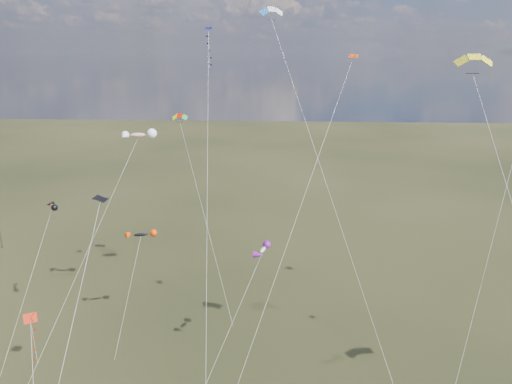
{
  "coord_description": "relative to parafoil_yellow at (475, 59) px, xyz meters",
  "views": [
    {
      "loc": [
        2.53,
        -26.81,
        32.78
      ],
      "look_at": [
        0.0,
        18.0,
        19.0
      ],
      "focal_mm": 32.0,
      "sensor_mm": 36.0,
      "label": 1
    }
  ],
  "objects": [
    {
      "name": "diamond_navy_tall",
      "position": [
        -22.68,
        11.82,
        -2.1
      ],
      "size": [
        3.61,
        29.21,
        35.42
      ],
      "color": "#0C0954",
      "rests_on": "ground"
    },
    {
      "name": "diamond_black_mid",
      "position": [
        -28.93,
        -10.02,
        -15.97
      ],
      "size": [
        2.21,
        17.71,
        22.34
      ],
      "color": "black",
      "rests_on": "ground"
    },
    {
      "name": "diamond_red_low",
      "position": [
        -31.98,
        -11.21,
        -19.74
      ],
      "size": [
        4.59,
        10.42,
        15.22
      ],
      "color": "red",
      "rests_on": "ground"
    },
    {
      "name": "diamond_orange_center",
      "position": [
        -12.48,
        0.61,
        -10.46
      ],
      "size": [
        12.82,
        17.04,
        32.63
      ],
      "color": "#C03807",
      "rests_on": "ground"
    },
    {
      "name": "parafoil_yellow",
      "position": [
        0.0,
        0.0,
        0.0
      ],
      "size": [
        6.43,
        24.9,
        33.11
      ],
      "color": "yellow",
      "rests_on": "ground"
    },
    {
      "name": "parafoil_blue_white",
      "position": [
        -16.0,
        12.53,
        4.47
      ],
      "size": [
        14.52,
        16.95,
        37.64
      ],
      "color": "#247BC8",
      "rests_on": "ground"
    },
    {
      "name": "parafoil_tricolor",
      "position": [
        -28.36,
        22.45,
        -7.73
      ],
      "size": [
        9.02,
        11.72,
        25.27
      ],
      "color": "#DCE104",
      "rests_on": "ground"
    },
    {
      "name": "novelty_black_orange",
      "position": [
        -31.09,
        10.91,
        -19.89
      ],
      "size": [
        3.69,
        7.56,
        12.91
      ],
      "color": "black",
      "rests_on": "ground"
    },
    {
      "name": "novelty_orange_black",
      "position": [
        -41.71,
        11.71,
        -16.9
      ],
      "size": [
        3.46,
        12.27,
        15.91
      ],
      "color": "#E1520D",
      "rests_on": "ground"
    },
    {
      "name": "novelty_white_purple",
      "position": [
        -16.58,
        4.62,
        -18.64
      ],
      "size": [
        7.29,
        10.04,
        14.19
      ],
      "color": "silver",
      "rests_on": "ground"
    },
    {
      "name": "novelty_redwhite_stripe",
      "position": [
        -31.34,
        13.36,
        -8.65
      ],
      "size": [
        9.92,
        19.5,
        24.38
      ],
      "color": "red",
      "rests_on": "ground"
    }
  ]
}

